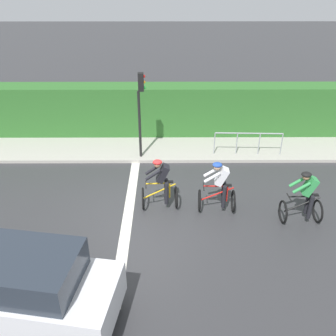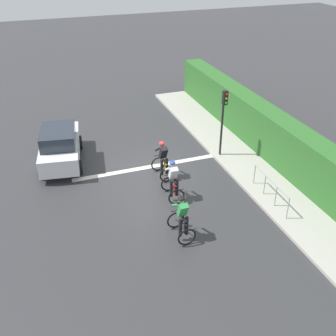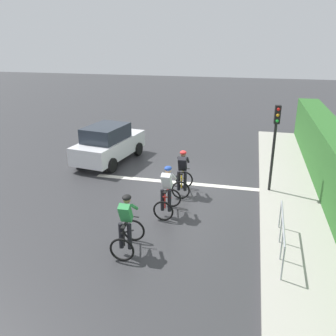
{
  "view_description": "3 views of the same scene",
  "coord_description": "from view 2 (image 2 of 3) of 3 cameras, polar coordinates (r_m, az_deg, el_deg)",
  "views": [
    {
      "loc": [
        9.01,
        0.82,
        6.71
      ],
      "look_at": [
        -0.66,
        0.87,
        1.22
      ],
      "focal_mm": 39.35,
      "sensor_mm": 36.0,
      "label": 1
    },
    {
      "loc": [
        4.56,
        15.07,
        9.33
      ],
      "look_at": [
        -0.13,
        1.98,
        1.2
      ],
      "focal_mm": 43.05,
      "sensor_mm": 36.0,
      "label": 2
    },
    {
      "loc": [
        -2.64,
        12.67,
        5.58
      ],
      "look_at": [
        0.13,
        0.9,
        1.07
      ],
      "focal_mm": 37.98,
      "sensor_mm": 36.0,
      "label": 3
    }
  ],
  "objects": [
    {
      "name": "cyclist_lead",
      "position": [
        14.03,
        1.96,
        -7.17
      ],
      "size": [
        0.71,
        1.1,
        1.66
      ],
      "color": "black",
      "rests_on": "ground"
    },
    {
      "name": "car_white",
      "position": [
        19.21,
        -15.07,
        3.09
      ],
      "size": [
        2.36,
        4.31,
        1.76
      ],
      "color": "silver",
      "rests_on": "ground"
    },
    {
      "name": "stone_wall_low",
      "position": [
        18.81,
        15.62,
        0.34
      ],
      "size": [
        0.44,
        22.19,
        0.57
      ],
      "primitive_type": "cube",
      "color": "gray",
      "rests_on": "ground"
    },
    {
      "name": "ground_plane",
      "position": [
        18.3,
        -2.46,
        -0.37
      ],
      "size": [
        80.0,
        80.0,
        0.0
      ],
      "primitive_type": "plane",
      "color": "#333335"
    },
    {
      "name": "cyclist_mid",
      "position": [
        17.46,
        -0.74,
        1.06
      ],
      "size": [
        0.74,
        1.12,
        1.66
      ],
      "color": "black",
      "rests_on": "ground"
    },
    {
      "name": "sidewalk_kerb",
      "position": [
        18.46,
        13.22,
        -0.73
      ],
      "size": [
        2.8,
        22.19,
        0.12
      ],
      "primitive_type": "cube",
      "color": "#ADA89E",
      "rests_on": "ground"
    },
    {
      "name": "road_marking_stop_line",
      "position": [
        18.58,
        -2.78,
        0.15
      ],
      "size": [
        7.0,
        0.3,
        0.01
      ],
      "primitive_type": "cube",
      "color": "silver",
      "rests_on": "ground"
    },
    {
      "name": "hedge_wall",
      "position": [
        18.6,
        16.74,
        2.68
      ],
      "size": [
        1.1,
        22.19,
        2.21
      ],
      "primitive_type": "cube",
      "color": "#2D6628",
      "rests_on": "ground"
    },
    {
      "name": "cyclist_second",
      "position": [
        16.02,
        0.7,
        -1.88
      ],
      "size": [
        0.73,
        1.11,
        1.66
      ],
      "color": "black",
      "rests_on": "ground"
    },
    {
      "name": "traffic_light_near_crossing",
      "position": [
        18.61,
        7.85,
        7.57
      ],
      "size": [
        0.21,
        0.31,
        3.34
      ],
      "color": "black",
      "rests_on": "ground"
    },
    {
      "name": "pedestrian_railing_kerbside",
      "position": [
        16.29,
        14.33,
        -2.53
      ],
      "size": [
        0.14,
        2.6,
        1.03
      ],
      "color": "#999EA3",
      "rests_on": "ground"
    }
  ]
}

